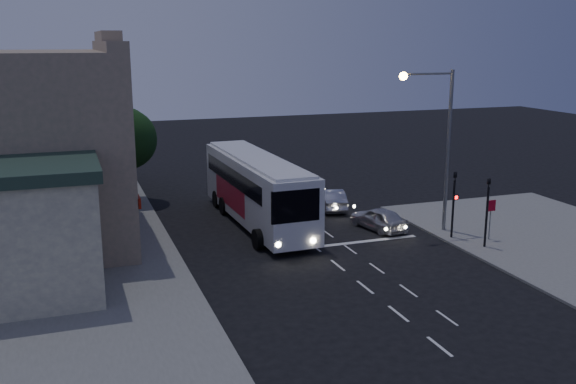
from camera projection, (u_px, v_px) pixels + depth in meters
name	position (u px, v px, depth m)	size (l,w,h in m)	color
ground	(330.00, 259.00, 32.05)	(120.00, 120.00, 0.00)	black
sidewalk_far	(54.00, 238.00, 35.16)	(12.00, 50.00, 0.12)	slate
road_markings	(328.00, 238.00, 35.50)	(8.00, 30.55, 0.01)	silver
tour_bus	(257.00, 188.00, 37.71)	(3.16, 13.28, 4.06)	white
car_suv	(379.00, 218.00, 36.90)	(1.56, 3.88, 1.32)	silver
car_sedan_a	(332.00, 199.00, 41.39)	(1.41, 4.03, 1.33)	#AAACB5
car_sedan_b	(302.00, 181.00, 46.57)	(2.02, 4.98, 1.44)	#B3B3B3
traffic_signal_main	(454.00, 197.00, 34.67)	(0.25, 0.35, 4.10)	black
traffic_signal_side	(488.00, 204.00, 33.08)	(0.18, 0.15, 4.10)	black
regulatory_sign	(491.00, 213.00, 34.48)	(0.45, 0.12, 2.20)	slate
streetlight	(439.00, 132.00, 35.13)	(3.32, 0.44, 9.00)	slate
main_building	(27.00, 148.00, 33.67)	(10.12, 12.00, 11.00)	#7A715C
low_building_south	(9.00, 232.00, 26.20)	(7.40, 5.40, 5.70)	gray
low_building_north	(43.00, 146.00, 45.24)	(9.40, 9.40, 6.50)	gray
street_tree	(126.00, 136.00, 42.13)	(4.00, 4.00, 6.20)	black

